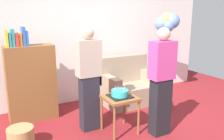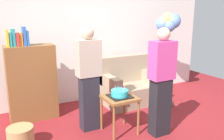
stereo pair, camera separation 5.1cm
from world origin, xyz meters
name	(u,v)px [view 1 (the left image)]	position (x,y,z in m)	size (l,w,h in m)	color
wall_back	(83,36)	(0.00, 2.05, 1.35)	(6.00, 0.10, 2.70)	silver
couch	(129,87)	(0.70, 1.39, 0.34)	(1.10, 0.70, 0.96)	gray
bookshelf	(31,82)	(-1.19, 1.53, 0.68)	(0.80, 0.36, 1.61)	brown
side_table	(120,102)	(-0.10, 0.37, 0.50)	(0.48, 0.48, 0.59)	brown
birthday_cake	(120,94)	(-0.10, 0.37, 0.64)	(0.32, 0.32, 0.17)	black
person_blowing_candles	(89,79)	(-0.47, 0.70, 0.83)	(0.36, 0.22, 1.63)	#23232D
person_holding_cake	(161,82)	(0.41, 0.04, 0.83)	(0.36, 0.22, 1.63)	black
wicker_basket	(21,138)	(-1.53, 0.62, 0.15)	(0.36, 0.36, 0.30)	#A88451
handbag	(167,104)	(1.17, 0.73, 0.10)	(0.28, 0.14, 0.20)	#473328
balloon_bunch	(167,22)	(1.57, 1.30, 1.63)	(0.48, 0.42, 1.83)	silver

